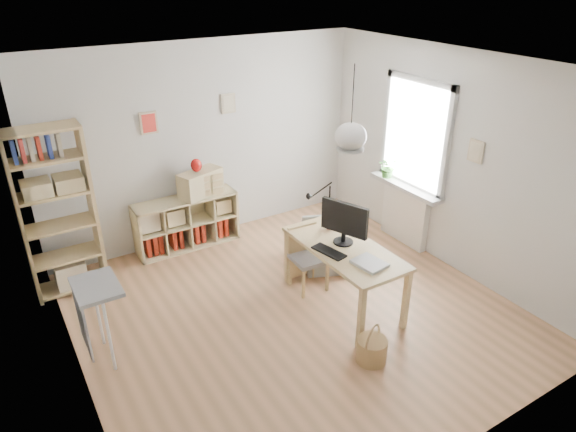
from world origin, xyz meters
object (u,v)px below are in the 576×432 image
storage_chest (328,252)px  tall_bookshelf (55,207)px  drawer_chest (200,183)px  cube_shelf (185,226)px  desk (344,254)px  chair (307,254)px  monitor (344,221)px

storage_chest → tall_bookshelf: bearing=-178.6°
tall_bookshelf → drawer_chest: 1.86m
drawer_chest → storage_chest: bearing=-71.5°
cube_shelf → storage_chest: bearing=-47.3°
desk → chair: bearing=105.9°
desk → monitor: bearing=62.8°
cube_shelf → chair: (0.87, -1.71, 0.14)m
cube_shelf → monitor: (1.06, -2.15, 0.72)m
chair → storage_chest: chair is taller
chair → monitor: 0.75m
tall_bookshelf → chair: size_ratio=2.57×
cube_shelf → tall_bookshelf: 1.77m
drawer_chest → cube_shelf: bearing=152.3°
storage_chest → drawer_chest: size_ratio=1.42×
monitor → drawer_chest: monitor is taller
desk → storage_chest: bearing=65.6°
monitor → drawer_chest: (-0.80, 2.11, -0.13)m
desk → cube_shelf: desk is taller
desk → drawer_chest: 2.33m
chair → drawer_chest: size_ratio=1.30×
drawer_chest → tall_bookshelf: bearing=168.6°
monitor → drawer_chest: 2.26m
cube_shelf → tall_bookshelf: tall_bookshelf is taller
cube_shelf → drawer_chest: bearing=-8.8°
desk → chair: 0.58m
cube_shelf → monitor: size_ratio=2.62×
storage_chest → drawer_chest: bearing=151.1°
monitor → drawer_chest: size_ratio=0.89×
cube_shelf → drawer_chest: (0.27, -0.04, 0.59)m
chair → storage_chest: size_ratio=0.92×
chair → drawer_chest: (-0.61, 1.67, 0.45)m
chair → monitor: (0.19, -0.44, 0.58)m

